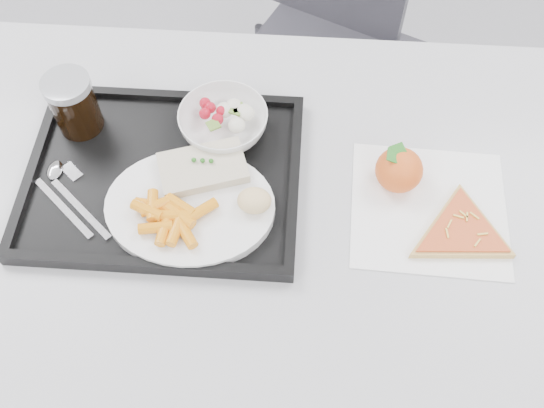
# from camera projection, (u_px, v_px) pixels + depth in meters

# --- Properties ---
(room) EXTENTS (6.04, 7.04, 2.84)m
(room) POSITION_uv_depth(u_px,v_px,m) (146.00, 24.00, 0.28)
(room) COLOR gray
(room) RESTS_ON ground
(table) EXTENTS (1.20, 0.80, 0.75)m
(table) POSITION_uv_depth(u_px,v_px,m) (250.00, 227.00, 1.05)
(table) COLOR #A6A6A8
(table) RESTS_ON ground
(chair) EXTENTS (0.56, 0.57, 0.93)m
(chair) POSITION_uv_depth(u_px,v_px,m) (326.00, 24.00, 1.52)
(chair) COLOR #333239
(chair) RESTS_ON ground
(tray) EXTENTS (0.45, 0.35, 0.03)m
(tray) POSITION_uv_depth(u_px,v_px,m) (164.00, 177.00, 1.01)
(tray) COLOR black
(tray) RESTS_ON table
(dinner_plate) EXTENTS (0.27, 0.27, 0.02)m
(dinner_plate) POSITION_uv_depth(u_px,v_px,m) (190.00, 207.00, 0.96)
(dinner_plate) COLOR white
(dinner_plate) RESTS_ON tray
(fish_fillet) EXTENTS (0.16, 0.12, 0.03)m
(fish_fillet) POSITION_uv_depth(u_px,v_px,m) (203.00, 168.00, 0.98)
(fish_fillet) COLOR beige
(fish_fillet) RESTS_ON dinner_plate
(bread_roll) EXTENTS (0.07, 0.06, 0.03)m
(bread_roll) POSITION_uv_depth(u_px,v_px,m) (254.00, 201.00, 0.94)
(bread_roll) COLOR tan
(bread_roll) RESTS_ON dinner_plate
(salad_bowl) EXTENTS (0.15, 0.15, 0.05)m
(salad_bowl) POSITION_uv_depth(u_px,v_px,m) (224.00, 122.00, 1.03)
(salad_bowl) COLOR white
(salad_bowl) RESTS_ON tray
(cola_glass) EXTENTS (0.08, 0.08, 0.11)m
(cola_glass) POSITION_uv_depth(u_px,v_px,m) (73.00, 103.00, 1.01)
(cola_glass) COLOR black
(cola_glass) RESTS_ON tray
(cutlery) EXTENTS (0.15, 0.15, 0.01)m
(cutlery) POSITION_uv_depth(u_px,v_px,m) (67.00, 192.00, 0.98)
(cutlery) COLOR silver
(cutlery) RESTS_ON tray
(napkin) EXTENTS (0.26, 0.25, 0.00)m
(napkin) POSITION_uv_depth(u_px,v_px,m) (429.00, 209.00, 0.98)
(napkin) COLOR white
(napkin) RESTS_ON table
(tangerine) EXTENTS (0.08, 0.08, 0.07)m
(tangerine) POSITION_uv_depth(u_px,v_px,m) (399.00, 170.00, 0.98)
(tangerine) COLOR orange
(tangerine) RESTS_ON napkin
(pizza_slice) EXTENTS (0.27, 0.27, 0.02)m
(pizza_slice) POSITION_uv_depth(u_px,v_px,m) (461.00, 231.00, 0.95)
(pizza_slice) COLOR tan
(pizza_slice) RESTS_ON napkin
(carrot_pile) EXTENTS (0.14, 0.10, 0.02)m
(carrot_pile) POSITION_uv_depth(u_px,v_px,m) (169.00, 216.00, 0.93)
(carrot_pile) COLOR orange
(carrot_pile) RESTS_ON dinner_plate
(salad_contents) EXTENTS (0.10, 0.08, 0.02)m
(salad_contents) POSITION_uv_depth(u_px,v_px,m) (230.00, 113.00, 1.03)
(salad_contents) COLOR #AF1122
(salad_contents) RESTS_ON salad_bowl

